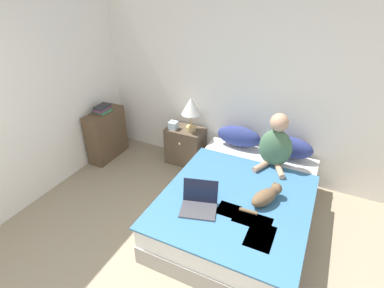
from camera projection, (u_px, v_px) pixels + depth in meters
name	position (u px, v px, depth m)	size (l,w,h in m)	color
wall_back	(247.00, 85.00, 3.91)	(5.24, 0.05, 2.55)	white
wall_side	(30.00, 98.00, 3.49)	(0.05, 4.09, 2.55)	white
bed	(239.00, 205.00, 3.44)	(1.53, 2.07, 0.47)	#9E998E
pillow_near	(239.00, 136.00, 4.08)	(0.61, 0.22, 0.29)	navy
pillow_far	(289.00, 147.00, 3.82)	(0.61, 0.22, 0.29)	navy
person_sitting	(276.00, 144.00, 3.58)	(0.40, 0.39, 0.69)	#476B4C
cat_tabby	(266.00, 196.00, 3.08)	(0.34, 0.44, 0.18)	brown
laptop_open	(199.00, 203.00, 3.03)	(0.43, 0.39, 0.26)	#424247
nightstand	(185.00, 146.00, 4.51)	(0.55, 0.37, 0.57)	brown
table_lamp	(191.00, 108.00, 4.15)	(0.27, 0.27, 0.50)	tan
tissue_box	(173.00, 125.00, 4.34)	(0.12, 0.12, 0.14)	silver
bookshelf	(106.00, 135.00, 4.60)	(0.25, 0.66, 0.76)	brown
book_stack_top	(103.00, 109.00, 4.39)	(0.20, 0.24, 0.10)	#3D7A51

